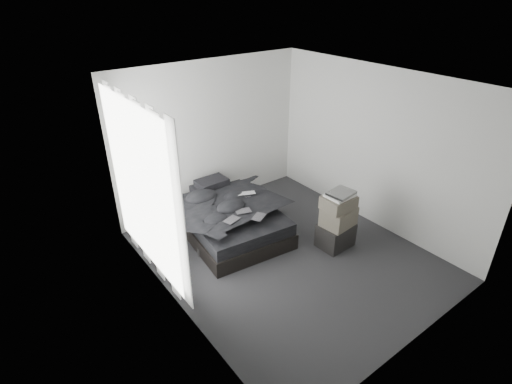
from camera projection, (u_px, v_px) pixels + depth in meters
floor at (288, 255)px, 6.07m from camera, size 3.60×4.20×0.01m
ceiling at (296, 83)px, 4.84m from camera, size 3.60×4.20×0.01m
wall_back at (211, 136)px, 6.93m from camera, size 3.60×0.01×2.60m
wall_front at (431, 253)px, 3.97m from camera, size 3.60×0.01×2.60m
wall_left at (171, 221)px, 4.50m from camera, size 0.01×4.20×2.60m
wall_right at (375, 149)px, 6.41m from camera, size 0.01×4.20×2.60m
window_left at (141, 187)px, 5.12m from camera, size 0.02×2.00×2.30m
curtain_left at (145, 191)px, 5.18m from camera, size 0.06×2.12×2.48m
bed at (231, 227)px, 6.54m from camera, size 1.58×1.98×0.25m
mattress at (230, 215)px, 6.43m from camera, size 1.52×1.92×0.20m
duvet at (231, 205)px, 6.30m from camera, size 1.52×1.71×0.21m
pillow_lower at (208, 189)px, 6.87m from camera, size 0.59×0.43×0.12m
pillow_upper at (212, 183)px, 6.83m from camera, size 0.52×0.36×0.12m
laptop at (247, 191)px, 6.46m from camera, size 0.35×0.29×0.02m
comic_a at (232, 216)px, 5.81m from camera, size 0.26×0.21×0.01m
comic_b at (243, 207)px, 6.03m from camera, size 0.27×0.22×0.01m
comic_c at (259, 212)px, 5.88m from camera, size 0.28×0.25×0.01m
side_stand at (163, 241)px, 5.77m from camera, size 0.45×0.45×0.72m
papers at (161, 220)px, 5.60m from camera, size 0.28×0.21×0.01m
floor_books at (201, 249)px, 6.09m from camera, size 0.18×0.21×0.12m
box_lower at (335, 235)px, 6.21m from camera, size 0.53×0.42×0.38m
box_mid at (339, 217)px, 6.05m from camera, size 0.52×0.43×0.29m
box_upper at (339, 203)px, 5.93m from camera, size 0.47×0.38×0.20m
art_book_white at (340, 195)px, 5.88m from camera, size 0.40×0.33×0.04m
art_book_snake at (341, 193)px, 5.86m from camera, size 0.42×0.35×0.04m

